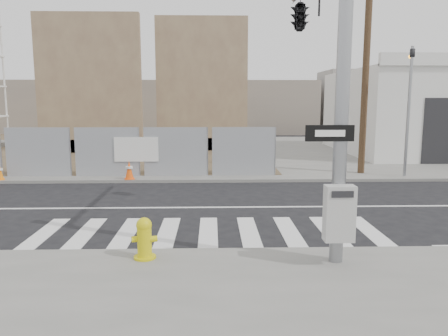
{
  "coord_description": "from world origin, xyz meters",
  "views": [
    {
      "loc": [
        0.1,
        -12.86,
        3.22
      ],
      "look_at": [
        0.42,
        -1.22,
        1.4
      ],
      "focal_mm": 35.0,
      "sensor_mm": 36.0,
      "label": 1
    }
  ],
  "objects_px": {
    "traffic_cone_c": "(0,172)",
    "auto_shop": "(445,112)",
    "fire_hydrant": "(144,238)",
    "signal_pole": "(311,34)",
    "traffic_cone_d": "(129,170)"
  },
  "relations": [
    {
      "from": "traffic_cone_c",
      "to": "auto_shop",
      "type": "bearing_deg",
      "value": 21.47
    },
    {
      "from": "fire_hydrant",
      "to": "traffic_cone_c",
      "type": "bearing_deg",
      "value": 111.93
    },
    {
      "from": "fire_hydrant",
      "to": "auto_shop",
      "type": "bearing_deg",
      "value": 32.33
    },
    {
      "from": "signal_pole",
      "to": "fire_hydrant",
      "type": "height_order",
      "value": "signal_pole"
    },
    {
      "from": "auto_shop",
      "to": "traffic_cone_c",
      "type": "height_order",
      "value": "auto_shop"
    },
    {
      "from": "signal_pole",
      "to": "traffic_cone_c",
      "type": "xyz_separation_m",
      "value": [
        -10.73,
        6.27,
        -4.35
      ]
    },
    {
      "from": "fire_hydrant",
      "to": "traffic_cone_d",
      "type": "height_order",
      "value": "fire_hydrant"
    },
    {
      "from": "traffic_cone_c",
      "to": "fire_hydrant",
      "type": "bearing_deg",
      "value": -51.43
    },
    {
      "from": "signal_pole",
      "to": "auto_shop",
      "type": "xyz_separation_m",
      "value": [
        11.5,
        15.01,
        -2.25
      ]
    },
    {
      "from": "auto_shop",
      "to": "traffic_cone_c",
      "type": "relative_size",
      "value": 18.71
    },
    {
      "from": "signal_pole",
      "to": "traffic_cone_c",
      "type": "distance_m",
      "value": 13.16
    },
    {
      "from": "traffic_cone_d",
      "to": "auto_shop",
      "type": "bearing_deg",
      "value": 26.99
    },
    {
      "from": "auto_shop",
      "to": "traffic_cone_c",
      "type": "bearing_deg",
      "value": -158.53
    },
    {
      "from": "auto_shop",
      "to": "fire_hydrant",
      "type": "bearing_deg",
      "value": -131.02
    },
    {
      "from": "fire_hydrant",
      "to": "traffic_cone_c",
      "type": "xyz_separation_m",
      "value": [
        -6.99,
        8.77,
        -0.1
      ]
    }
  ]
}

